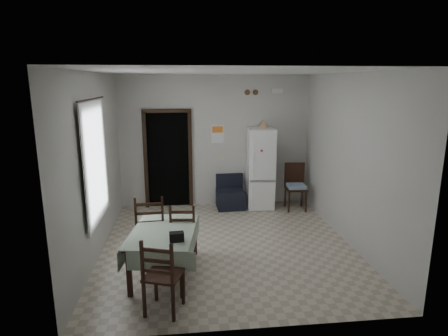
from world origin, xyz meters
name	(u,v)px	position (x,y,z in m)	size (l,w,h in m)	color
ground	(227,245)	(0.00, 0.00, 0.00)	(4.50, 4.50, 0.00)	#C0B49C
ceiling	(228,72)	(0.00, 0.00, 2.90)	(4.20, 4.50, 0.02)	white
wall_back	(215,142)	(0.00, 2.25, 1.45)	(4.20, 0.02, 2.90)	beige
wall_front	(253,208)	(0.00, -2.25, 1.45)	(4.20, 0.02, 2.90)	beige
wall_left	(95,166)	(-2.10, 0.00, 1.45)	(0.02, 4.50, 2.90)	beige
wall_right	(350,160)	(2.10, 0.00, 1.45)	(0.02, 4.50, 2.90)	beige
doorway	(169,158)	(-1.05, 2.45, 1.06)	(1.06, 0.52, 2.22)	black
window_recess	(88,163)	(-2.15, -0.20, 1.55)	(0.10, 1.20, 1.60)	silver
curtain	(96,162)	(-2.04, -0.20, 1.55)	(0.02, 1.45, 1.85)	white
curtain_rod	(91,99)	(-2.03, -0.20, 2.50)	(0.02, 0.02, 1.60)	black
calendar	(218,134)	(0.05, 2.24, 1.62)	(0.28, 0.02, 0.40)	white
calendar_image	(218,129)	(0.05, 2.23, 1.72)	(0.24, 0.01, 0.14)	orange
light_switch	(222,157)	(0.15, 2.24, 1.10)	(0.08, 0.02, 0.12)	beige
vent_left	(247,92)	(0.70, 2.23, 2.52)	(0.12, 0.12, 0.03)	brown
vent_right	(255,92)	(0.88, 2.23, 2.52)	(0.12, 0.12, 0.03)	brown
emergency_light	(277,91)	(1.35, 2.21, 2.55)	(0.25, 0.07, 0.09)	white
fridge	(260,168)	(0.96, 1.93, 0.89)	(0.58, 0.58, 1.77)	white
tan_cone	(264,124)	(1.02, 1.97, 1.86)	(0.22, 0.22, 0.18)	tan
navy_seat	(231,192)	(0.30, 1.93, 0.36)	(0.60, 0.58, 0.73)	black
corner_chair	(296,187)	(1.71, 1.67, 0.51)	(0.44, 0.44, 1.01)	black
dining_table	(164,253)	(-1.02, -0.91, 0.35)	(0.88, 1.33, 0.69)	#9BAF96
black_bag	(177,237)	(-0.83, -1.30, 0.75)	(0.19, 0.11, 0.12)	black
dining_chair_far_left	(150,226)	(-1.26, -0.34, 0.54)	(0.46, 0.46, 1.08)	black
dining_chair_far_right	(184,231)	(-0.74, -0.44, 0.47)	(0.41, 0.41, 0.95)	black
dining_chair_near_head	(163,274)	(-0.99, -1.79, 0.49)	(0.42, 0.42, 0.98)	black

